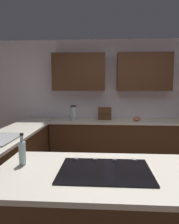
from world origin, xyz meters
TOP-DOWN VIEW (x-y plane):
  - ground_plane at (0.00, 0.00)m, footprint 14.00×14.00m
  - wall_back at (0.07, -2.04)m, footprint 6.00×0.44m
  - lower_cabinets_back at (0.10, -1.72)m, footprint 2.80×0.60m
  - countertop_back at (0.10, -1.72)m, footprint 2.84×0.64m
  - lower_cabinets_side at (1.82, -0.55)m, footprint 0.60×2.90m
  - countertop_side at (1.82, -0.55)m, footprint 0.64×2.94m
  - island_base at (0.41, 0.97)m, footprint 1.78×0.91m
  - island_top at (0.41, 0.97)m, footprint 1.86×0.99m
  - cooktop at (0.41, 0.97)m, footprint 0.76×0.56m
  - blender at (1.05, -1.68)m, footprint 0.15×0.15m
  - mixing_bowl at (-0.25, -1.68)m, footprint 0.16×0.16m
  - spice_rack at (0.40, -1.80)m, footprint 0.28×0.11m
  - oil_bottle at (1.15, 0.87)m, footprint 0.06×0.06m

SIDE VIEW (x-z plane):
  - ground_plane at x=0.00m, z-range 0.00..0.00m
  - lower_cabinets_back at x=0.10m, z-range 0.00..0.86m
  - lower_cabinets_side at x=1.82m, z-range 0.00..0.86m
  - island_base at x=0.41m, z-range 0.00..0.86m
  - countertop_back at x=0.10m, z-range 0.86..0.90m
  - countertop_side at x=1.82m, z-range 0.86..0.90m
  - island_top at x=0.41m, z-range 0.86..0.90m
  - cooktop at x=0.41m, z-range 0.89..0.92m
  - mixing_bowl at x=-0.25m, z-range 0.90..0.99m
  - oil_bottle at x=1.15m, z-range 0.87..1.16m
  - spice_rack at x=0.40m, z-range 0.90..1.16m
  - blender at x=1.05m, z-range 0.88..1.19m
  - wall_back at x=0.07m, z-range 0.16..2.76m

